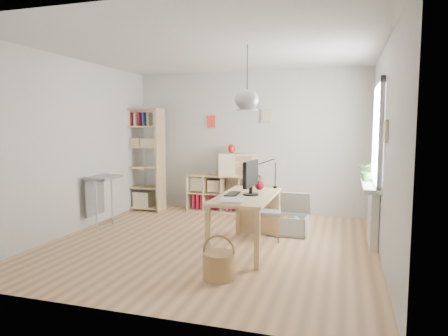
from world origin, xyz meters
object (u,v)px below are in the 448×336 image
(tall_bookshelf, at_px, (143,155))
(storage_chest, at_px, (289,221))
(cube_shelf, at_px, (223,196))
(monitor, at_px, (251,176))
(desk, at_px, (246,202))
(drawer_chest, at_px, (237,164))
(chair, at_px, (268,209))

(tall_bookshelf, bearing_deg, storage_chest, -17.89)
(cube_shelf, height_order, monitor, monitor)
(desk, relative_size, monitor, 2.84)
(storage_chest, bearing_deg, monitor, -109.05)
(storage_chest, bearing_deg, desk, -111.96)
(cube_shelf, xyz_separation_m, tall_bookshelf, (-1.56, -0.28, 0.79))
(tall_bookshelf, xyz_separation_m, drawer_chest, (1.87, 0.24, -0.15))
(tall_bookshelf, relative_size, storage_chest, 2.94)
(chair, distance_m, monitor, 0.85)
(monitor, distance_m, drawer_chest, 2.33)
(cube_shelf, distance_m, chair, 2.01)
(cube_shelf, bearing_deg, tall_bookshelf, -169.81)
(tall_bookshelf, distance_m, chair, 3.13)
(monitor, relative_size, drawer_chest, 0.70)
(cube_shelf, relative_size, tall_bookshelf, 0.70)
(drawer_chest, bearing_deg, storage_chest, -70.31)
(desk, distance_m, drawer_chest, 2.32)
(tall_bookshelf, xyz_separation_m, monitor, (2.64, -1.95, -0.08))
(chair, relative_size, drawer_chest, 1.03)
(chair, height_order, drawer_chest, drawer_chest)
(storage_chest, relative_size, monitor, 1.29)
(storage_chest, height_order, drawer_chest, drawer_chest)
(desk, bearing_deg, monitor, -1.27)
(tall_bookshelf, xyz_separation_m, storage_chest, (3.03, -0.98, -0.89))
(tall_bookshelf, xyz_separation_m, chair, (2.76, -1.32, -0.65))
(drawer_chest, bearing_deg, chair, -84.28)
(desk, xyz_separation_m, tall_bookshelf, (-2.59, 1.95, 0.43))
(cube_shelf, height_order, drawer_chest, drawer_chest)
(monitor, bearing_deg, tall_bookshelf, 148.04)
(storage_chest, xyz_separation_m, drawer_chest, (-1.16, 1.22, 0.73))
(tall_bookshelf, bearing_deg, cube_shelf, 10.19)
(desk, height_order, storage_chest, desk)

